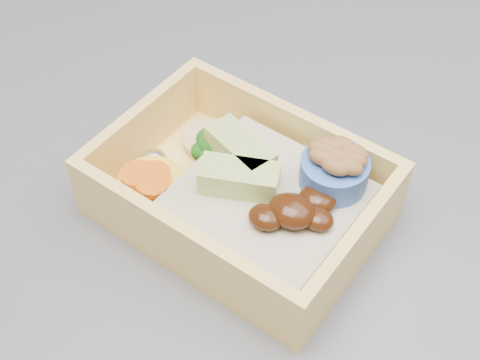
% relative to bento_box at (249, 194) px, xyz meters
% --- Properties ---
extents(bento_box, '(0.20, 0.15, 0.07)m').
position_rel_bento_box_xyz_m(bento_box, '(0.00, 0.00, 0.00)').
color(bento_box, '#FFCF69').
rests_on(bento_box, island).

